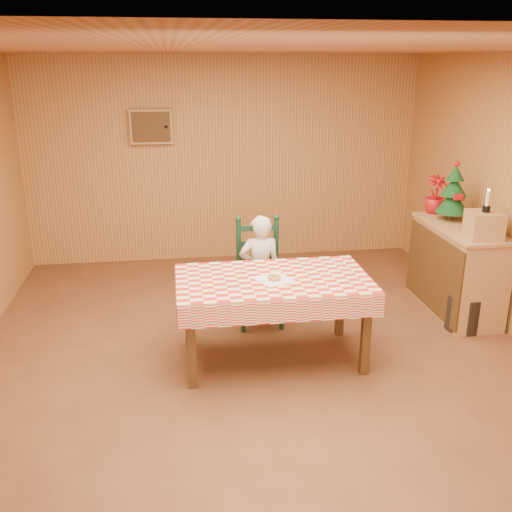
% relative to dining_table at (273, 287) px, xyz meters
% --- Properties ---
extents(ground, '(6.00, 6.00, 0.00)m').
position_rel_dining_table_xyz_m(ground, '(-0.14, -0.14, -0.69)').
color(ground, brown).
rests_on(ground, ground).
extents(cabin_walls, '(5.10, 6.05, 2.65)m').
position_rel_dining_table_xyz_m(cabin_walls, '(-0.14, 0.40, 1.14)').
color(cabin_walls, '#B77D42').
rests_on(cabin_walls, ground).
extents(dining_table, '(1.66, 0.96, 0.77)m').
position_rel_dining_table_xyz_m(dining_table, '(0.00, 0.00, 0.00)').
color(dining_table, '#4F3115').
rests_on(dining_table, ground).
extents(ladder_chair, '(0.44, 0.40, 1.08)m').
position_rel_dining_table_xyz_m(ladder_chair, '(0.00, 0.79, -0.18)').
color(ladder_chair, black).
rests_on(ladder_chair, ground).
extents(seated_child, '(0.41, 0.27, 1.12)m').
position_rel_dining_table_xyz_m(seated_child, '(-0.00, 0.73, -0.13)').
color(seated_child, silver).
rests_on(seated_child, ground).
extents(napkin, '(0.34, 0.34, 0.00)m').
position_rel_dining_table_xyz_m(napkin, '(-0.00, -0.05, 0.08)').
color(napkin, white).
rests_on(napkin, dining_table).
extents(donut, '(0.14, 0.14, 0.04)m').
position_rel_dining_table_xyz_m(donut, '(-0.00, -0.05, 0.10)').
color(donut, '#B68641').
rests_on(donut, napkin).
extents(shelf_unit, '(0.54, 1.24, 0.93)m').
position_rel_dining_table_xyz_m(shelf_unit, '(2.06, 0.74, -0.22)').
color(shelf_unit, tan).
rests_on(shelf_unit, ground).
extents(crate, '(0.34, 0.34, 0.25)m').
position_rel_dining_table_xyz_m(crate, '(2.07, 0.34, 0.37)').
color(crate, tan).
rests_on(crate, shelf_unit).
extents(christmas_tree, '(0.34, 0.34, 0.62)m').
position_rel_dining_table_xyz_m(christmas_tree, '(2.07, 0.99, 0.52)').
color(christmas_tree, '#4F3115').
rests_on(christmas_tree, shelf_unit).
extents(flower_arrangement, '(0.24, 0.24, 0.41)m').
position_rel_dining_table_xyz_m(flower_arrangement, '(2.02, 1.29, 0.45)').
color(flower_arrangement, '#A80F14').
rests_on(flower_arrangement, shelf_unit).
extents(candle_set, '(0.07, 0.07, 0.22)m').
position_rel_dining_table_xyz_m(candle_set, '(2.07, 0.34, 0.56)').
color(candle_set, black).
rests_on(candle_set, crate).
extents(storage_bin, '(0.42, 0.42, 0.36)m').
position_rel_dining_table_xyz_m(storage_bin, '(1.97, 0.31, -0.51)').
color(storage_bin, black).
rests_on(storage_bin, ground).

